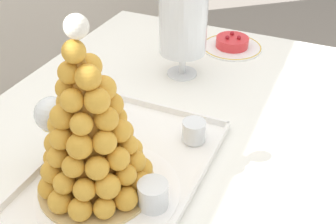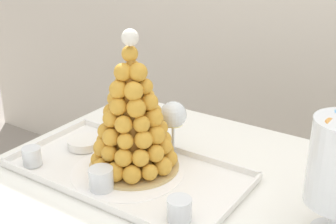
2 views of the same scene
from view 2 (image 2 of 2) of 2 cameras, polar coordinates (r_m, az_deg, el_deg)
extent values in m
cylinder|color=brown|center=(1.86, -4.13, -11.02)|extent=(0.04, 0.04, 0.77)
cube|color=brown|center=(1.11, 5.86, -12.43)|extent=(1.23, 0.91, 0.02)
cube|color=white|center=(1.11, 5.89, -11.95)|extent=(1.29, 0.97, 0.00)
cube|color=white|center=(1.59, 14.05, -9.11)|extent=(1.29, 0.01, 0.38)
cube|color=white|center=(1.57, -16.06, -9.90)|extent=(0.01, 0.97, 0.38)
cube|color=white|center=(1.23, -5.10, -7.61)|extent=(0.63, 0.33, 0.01)
cube|color=white|center=(1.12, -10.49, -10.54)|extent=(0.63, 0.01, 0.02)
cube|color=white|center=(1.34, -0.70, -4.23)|extent=(0.63, 0.01, 0.02)
cube|color=white|center=(1.43, -15.04, -3.43)|extent=(0.01, 0.33, 0.02)
cube|color=white|center=(1.09, 8.20, -11.66)|extent=(0.01, 0.33, 0.02)
cylinder|color=white|center=(1.23, -5.11, -7.45)|extent=(0.31, 0.31, 0.00)
cylinder|color=tan|center=(1.25, -4.29, -6.77)|extent=(0.25, 0.25, 0.01)
cone|color=#B77B27|center=(1.17, -4.52, 0.32)|extent=(0.16, 0.16, 0.32)
sphere|color=gold|center=(1.18, -0.65, -6.86)|extent=(0.05, 0.05, 0.05)
sphere|color=gold|center=(1.22, 0.10, -5.90)|extent=(0.05, 0.05, 0.05)
sphere|color=gold|center=(1.26, -0.18, -4.83)|extent=(0.04, 0.04, 0.04)
sphere|color=gold|center=(1.29, -1.35, -4.11)|extent=(0.05, 0.05, 0.05)
sphere|color=gold|center=(1.31, -3.11, -3.65)|extent=(0.04, 0.04, 0.04)
sphere|color=gold|center=(1.32, -5.09, -3.72)|extent=(0.05, 0.05, 0.05)
sphere|color=gold|center=(1.30, -6.93, -4.17)|extent=(0.05, 0.05, 0.05)
sphere|color=gold|center=(1.27, -8.26, -4.98)|extent=(0.05, 0.05, 0.05)
sphere|color=gold|center=(1.23, -8.76, -5.95)|extent=(0.04, 0.04, 0.04)
sphere|color=gold|center=(1.19, -8.25, -6.91)|extent=(0.05, 0.05, 0.05)
sphere|color=gold|center=(1.16, -6.75, -7.55)|extent=(0.05, 0.05, 0.05)
sphere|color=gold|center=(1.15, -4.59, -7.87)|extent=(0.05, 0.05, 0.05)
sphere|color=gold|center=(1.16, -2.35, -7.60)|extent=(0.04, 0.04, 0.04)
sphere|color=gold|center=(1.19, -0.57, -4.31)|extent=(0.05, 0.05, 0.05)
sphere|color=gold|center=(1.23, -0.60, -3.43)|extent=(0.05, 0.05, 0.05)
sphere|color=gold|center=(1.27, -1.59, -2.80)|extent=(0.05, 0.05, 0.05)
sphere|color=gold|center=(1.29, -3.25, -2.39)|extent=(0.04, 0.04, 0.04)
sphere|color=gold|center=(1.29, -5.17, -2.30)|extent=(0.05, 0.05, 0.05)
sphere|color=gold|center=(1.27, -6.90, -2.73)|extent=(0.04, 0.04, 0.04)
sphere|color=gold|center=(1.24, -8.03, -3.59)|extent=(0.04, 0.04, 0.04)
sphere|color=gold|center=(1.20, -8.26, -4.47)|extent=(0.05, 0.05, 0.05)
sphere|color=gold|center=(1.17, -7.41, -5.20)|extent=(0.04, 0.04, 0.04)
sphere|color=gold|center=(1.15, -5.65, -5.78)|extent=(0.05, 0.05, 0.05)
sphere|color=gold|center=(1.14, -3.49, -5.82)|extent=(0.05, 0.05, 0.05)
sphere|color=gold|center=(1.16, -1.61, -5.24)|extent=(0.05, 0.05, 0.05)
sphere|color=gold|center=(1.20, -1.06, -2.01)|extent=(0.04, 0.04, 0.04)
sphere|color=gold|center=(1.24, -1.86, -1.23)|extent=(0.05, 0.05, 0.05)
sphere|color=gold|center=(1.26, -3.56, -0.90)|extent=(0.05, 0.05, 0.05)
sphere|color=gold|center=(1.26, -5.55, -0.94)|extent=(0.04, 0.04, 0.04)
sphere|color=gold|center=(1.23, -7.17, -1.46)|extent=(0.04, 0.04, 0.04)
sphere|color=gold|center=(1.20, -7.82, -2.42)|extent=(0.05, 0.05, 0.05)
sphere|color=gold|center=(1.16, -7.19, -3.21)|extent=(0.05, 0.05, 0.05)
sphere|color=gold|center=(1.14, -5.41, -3.69)|extent=(0.04, 0.04, 0.04)
sphere|color=gold|center=(1.14, -3.20, -3.57)|extent=(0.05, 0.05, 0.05)
sphere|color=gold|center=(1.16, -1.53, -2.93)|extent=(0.05, 0.05, 0.05)
sphere|color=gold|center=(1.20, -1.91, 0.05)|extent=(0.05, 0.05, 0.05)
sphere|color=gold|center=(1.23, -3.44, 0.60)|extent=(0.05, 0.05, 0.05)
sphere|color=gold|center=(1.23, -5.53, 0.58)|extent=(0.04, 0.04, 0.04)
sphere|color=gold|center=(1.20, -7.07, 0.00)|extent=(0.05, 0.05, 0.05)
sphere|color=gold|center=(1.16, -7.17, -0.85)|extent=(0.05, 0.05, 0.05)
sphere|color=gold|center=(1.13, -5.64, -1.59)|extent=(0.05, 0.05, 0.05)
sphere|color=gold|center=(1.13, -3.37, -1.54)|extent=(0.04, 0.04, 0.04)
sphere|color=gold|center=(1.16, -1.83, -0.77)|extent=(0.05, 0.05, 0.05)
sphere|color=gold|center=(1.19, -2.91, 1.98)|extent=(0.05, 0.05, 0.05)
sphere|color=gold|center=(1.21, -5.02, 2.15)|extent=(0.05, 0.05, 0.05)
sphere|color=gold|center=(1.18, -6.71, 1.67)|extent=(0.04, 0.04, 0.04)
sphere|color=gold|center=(1.14, -6.28, 0.70)|extent=(0.05, 0.05, 0.05)
sphere|color=gold|center=(1.12, -4.05, 0.50)|extent=(0.05, 0.05, 0.05)
sphere|color=gold|center=(1.15, -2.36, 1.26)|extent=(0.05, 0.05, 0.05)
sphere|color=gold|center=(1.18, -3.84, 3.87)|extent=(0.04, 0.04, 0.04)
sphere|color=gold|center=(1.18, -5.78, 3.64)|extent=(0.04, 0.04, 0.04)
sphere|color=gold|center=(1.14, -6.16, 2.92)|extent=(0.05, 0.05, 0.05)
sphere|color=gold|center=(1.12, -4.36, 2.66)|extent=(0.05, 0.05, 0.05)
sphere|color=gold|center=(1.15, -2.93, 3.26)|extent=(0.04, 0.04, 0.04)
sphere|color=gold|center=(1.16, -4.53, 5.55)|extent=(0.04, 0.04, 0.04)
sphere|color=gold|center=(1.13, -5.71, 5.03)|extent=(0.05, 0.05, 0.05)
sphere|color=gold|center=(1.13, -3.79, 5.04)|extent=(0.05, 0.05, 0.05)
sphere|color=gold|center=(1.14, -4.85, 7.36)|extent=(0.04, 0.04, 0.04)
sphere|color=white|center=(1.12, -4.82, 9.38)|extent=(0.04, 0.04, 0.04)
cylinder|color=silver|center=(1.30, -16.82, -5.38)|extent=(0.05, 0.05, 0.05)
cylinder|color=brown|center=(1.31, -16.75, -5.93)|extent=(0.05, 0.05, 0.02)
cylinder|color=#8C603D|center=(1.30, -16.84, -5.22)|extent=(0.05, 0.05, 0.02)
sphere|color=brown|center=(1.30, -16.65, -4.69)|extent=(0.01, 0.01, 0.01)
cylinder|color=silver|center=(1.15, -8.44, -8.34)|extent=(0.06, 0.06, 0.06)
cylinder|color=brown|center=(1.16, -8.40, -9.01)|extent=(0.06, 0.06, 0.02)
cylinder|color=#8C603D|center=(1.15, -8.46, -8.15)|extent=(0.06, 0.06, 0.02)
sphere|color=brown|center=(1.15, -8.54, -7.36)|extent=(0.02, 0.02, 0.02)
cylinder|color=silver|center=(1.03, 1.44, -12.15)|extent=(0.06, 0.06, 0.05)
cylinder|color=gold|center=(1.04, 1.44, -12.81)|extent=(0.05, 0.05, 0.02)
cylinder|color=#EAC166|center=(1.03, 1.45, -11.96)|extent=(0.05, 0.05, 0.02)
sphere|color=brown|center=(1.02, 1.70, -11.70)|extent=(0.02, 0.02, 0.02)
cylinder|color=white|center=(1.37, -10.55, -3.89)|extent=(0.10, 0.10, 0.02)
cylinder|color=#F2CC59|center=(1.37, -10.58, -3.52)|extent=(0.09, 0.09, 0.00)
cylinder|color=white|center=(1.06, 20.24, -12.22)|extent=(0.02, 0.02, 0.07)
cylinder|color=#E54C47|center=(1.05, 20.46, -9.04)|extent=(0.07, 0.06, 0.06)
cylinder|color=#F9A54C|center=(1.01, 19.60, -10.25)|extent=(0.06, 0.05, 0.05)
cylinder|color=#E54C47|center=(1.03, 19.04, -7.99)|extent=(0.05, 0.05, 0.05)
cylinder|color=#F9A54C|center=(1.01, 19.32, -7.32)|extent=(0.06, 0.06, 0.05)
cylinder|color=#9ED860|center=(0.99, 18.99, -6.35)|extent=(0.06, 0.05, 0.06)
cylinder|color=#72B2E0|center=(0.97, 20.32, -5.90)|extent=(0.06, 0.05, 0.06)
cylinder|color=#F9A54C|center=(0.98, 20.09, -3.88)|extent=(0.07, 0.05, 0.07)
cylinder|color=#F9A54C|center=(0.94, 20.08, -2.14)|extent=(0.05, 0.05, 0.04)
cylinder|color=silver|center=(1.32, 0.63, -5.42)|extent=(0.06, 0.06, 0.00)
cylinder|color=silver|center=(1.30, 0.64, -3.59)|extent=(0.01, 0.01, 0.09)
sphere|color=silver|center=(1.27, 0.65, -0.36)|extent=(0.08, 0.08, 0.08)
cylinder|color=#EAE08C|center=(1.27, 0.65, -0.92)|extent=(0.06, 0.06, 0.03)
camera|label=1|loc=(1.28, -38.12, 19.11)|focal=44.73mm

